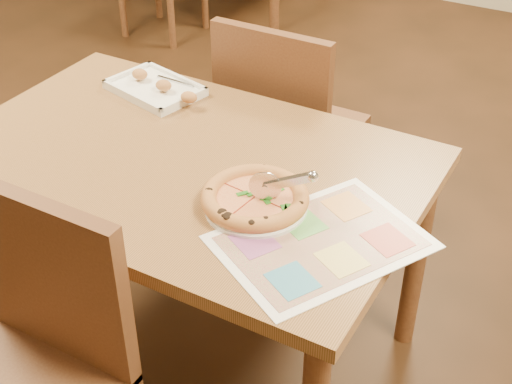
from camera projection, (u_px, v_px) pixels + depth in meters
The scene contains 8 objects.
dining_table at pixel (183, 184), 1.98m from camera, with size 1.30×0.85×0.72m.
chair_near at pixel (32, 342), 1.59m from camera, with size 0.42×0.42×0.47m.
chair_far at pixel (283, 114), 2.44m from camera, with size 0.42×0.42×0.47m.
plate at pixel (256, 207), 1.73m from camera, with size 0.25×0.25×0.01m, color white.
pizza at pixel (255, 198), 1.73m from camera, with size 0.27×0.27×0.04m.
pizza_cutter at pixel (281, 183), 1.68m from camera, with size 0.15×0.06×0.09m.
appetizer_tray at pixel (157, 89), 2.23m from camera, with size 0.34×0.26×0.05m.
menu at pixel (321, 241), 1.63m from camera, with size 0.33×0.46×0.01m, color white.
Camera 1 is at (0.98, -1.32, 1.75)m, focal length 50.00 mm.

